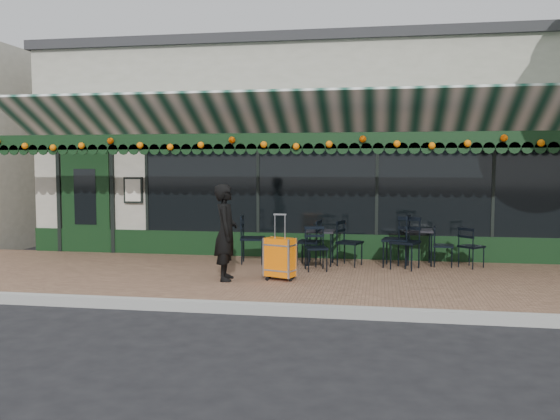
% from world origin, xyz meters
% --- Properties ---
extents(ground, '(80.00, 80.00, 0.00)m').
position_xyz_m(ground, '(0.00, 0.00, 0.00)').
color(ground, black).
rests_on(ground, ground).
extents(sidewalk, '(18.00, 4.00, 0.15)m').
position_xyz_m(sidewalk, '(0.00, 2.00, 0.07)').
color(sidewalk, brown).
rests_on(sidewalk, ground).
extents(curb, '(18.00, 0.16, 0.15)m').
position_xyz_m(curb, '(0.00, -0.08, 0.07)').
color(curb, '#9E9E99').
rests_on(curb, ground).
extents(restaurant_building, '(12.00, 9.60, 4.50)m').
position_xyz_m(restaurant_building, '(0.00, 7.84, 2.27)').
color(restaurant_building, gray).
rests_on(restaurant_building, ground).
extents(woman, '(0.47, 0.63, 1.58)m').
position_xyz_m(woman, '(-1.01, 1.44, 0.94)').
color(woman, black).
rests_on(woman, sidewalk).
extents(suitcase, '(0.53, 0.41, 1.08)m').
position_xyz_m(suitcase, '(-0.14, 1.59, 0.51)').
color(suitcase, orange).
rests_on(suitcase, sidewalk).
extents(cafe_table_a, '(0.54, 0.54, 0.66)m').
position_xyz_m(cafe_table_a, '(2.19, 3.53, 0.75)').
color(cafe_table_a, black).
rests_on(cafe_table_a, sidewalk).
extents(cafe_table_b, '(0.53, 0.53, 0.65)m').
position_xyz_m(cafe_table_b, '(0.36, 3.20, 0.74)').
color(cafe_table_b, black).
rests_on(cafe_table_b, sidewalk).
extents(chair_a_left, '(0.57, 0.57, 0.98)m').
position_xyz_m(chair_a_left, '(1.77, 3.20, 0.64)').
color(chair_a_left, black).
rests_on(chair_a_left, sidewalk).
extents(chair_a_right, '(0.42, 0.42, 0.76)m').
position_xyz_m(chair_a_right, '(2.64, 3.39, 0.53)').
color(chair_a_right, black).
rests_on(chair_a_right, sidewalk).
extents(chair_a_front, '(0.62, 0.62, 0.95)m').
position_xyz_m(chair_a_front, '(1.92, 2.99, 0.63)').
color(chair_a_front, black).
rests_on(chair_a_front, sidewalk).
extents(chair_a_extra, '(0.54, 0.54, 0.76)m').
position_xyz_m(chair_a_extra, '(3.13, 3.34, 0.53)').
color(chair_a_extra, black).
rests_on(chair_a_extra, sidewalk).
extents(chair_b_left, '(0.49, 0.49, 0.87)m').
position_xyz_m(chair_b_left, '(0.16, 3.07, 0.58)').
color(chair_b_left, black).
rests_on(chair_b_left, sidewalk).
extents(chair_b_right, '(0.54, 0.54, 0.85)m').
position_xyz_m(chair_b_right, '(0.92, 3.16, 0.58)').
color(chair_b_right, black).
rests_on(chair_b_right, sidewalk).
extents(chair_b_front, '(0.50, 0.50, 0.80)m').
position_xyz_m(chair_b_front, '(0.35, 2.54, 0.55)').
color(chair_b_front, black).
rests_on(chair_b_front, sidewalk).
extents(chair_solo, '(0.53, 0.53, 0.94)m').
position_xyz_m(chair_solo, '(-0.93, 3.12, 0.62)').
color(chair_solo, black).
rests_on(chair_solo, sidewalk).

